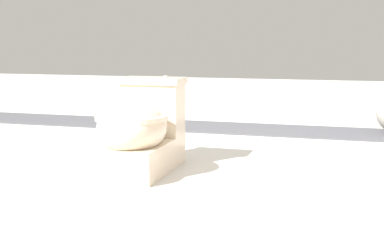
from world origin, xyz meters
name	(u,v)px	position (x,y,z in m)	size (l,w,h in m)	color
ground_plane	(177,166)	(0.00, 0.00, 0.00)	(14.00, 14.00, 0.00)	beige
gravel_strip	(288,131)	(-1.35, 0.50, 0.01)	(0.56, 8.00, 0.01)	#4C4C51
toilet	(139,132)	(0.18, -0.16, 0.22)	(0.64, 0.39, 0.52)	beige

